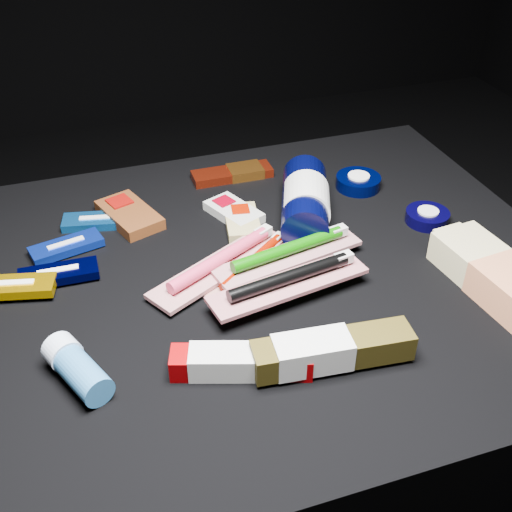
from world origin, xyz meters
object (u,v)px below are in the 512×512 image
object	(u,v)px
lotion_bottle	(305,201)
deodorant_stick	(77,368)
bodywash_bottle	(504,282)
toothpaste_carton_red	(235,362)

from	to	relation	value
lotion_bottle	deodorant_stick	world-z (taller)	lotion_bottle
bodywash_bottle	toothpaste_carton_red	size ratio (longest dim) A/B	1.40
bodywash_bottle	deodorant_stick	xyz separation A→B (m)	(-0.59, 0.02, -0.00)
lotion_bottle	deodorant_stick	xyz separation A→B (m)	(-0.40, -0.25, -0.02)
lotion_bottle	toothpaste_carton_red	xyz separation A→B (m)	(-0.21, -0.29, -0.02)
bodywash_bottle	toothpaste_carton_red	bearing A→B (deg)	177.10
deodorant_stick	toothpaste_carton_red	xyz separation A→B (m)	(0.18, -0.05, -0.00)
lotion_bottle	bodywash_bottle	size ratio (longest dim) A/B	0.97
lotion_bottle	deodorant_stick	bearing A→B (deg)	-126.09
lotion_bottle	bodywash_bottle	bearing A→B (deg)	-33.07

